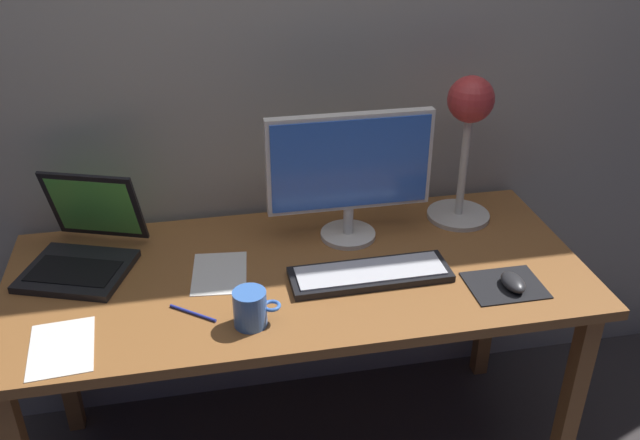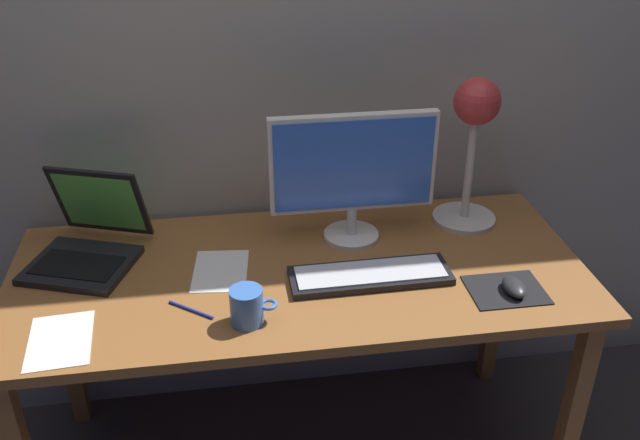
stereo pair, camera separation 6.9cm
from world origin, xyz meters
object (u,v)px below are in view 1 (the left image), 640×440
at_px(pen, 193,313).
at_px(coffee_mug, 251,308).
at_px(mouse, 513,282).
at_px(monitor, 350,169).
at_px(keyboard_main, 370,274).
at_px(laptop, 85,240).
at_px(desk_lamp, 468,124).

bearing_deg(pen, coffee_mug, -25.50).
bearing_deg(mouse, monitor, 136.69).
bearing_deg(keyboard_main, monitor, 92.36).
relative_size(laptop, desk_lamp, 0.84).
relative_size(desk_lamp, mouse, 4.78).
bearing_deg(coffee_mug, desk_lamp, 30.97).
bearing_deg(pen, mouse, -3.25).
bearing_deg(desk_lamp, keyboard_main, -142.36).
relative_size(keyboard_main, desk_lamp, 0.96).
distance_m(desk_lamp, mouse, 0.50).
bearing_deg(desk_lamp, mouse, -90.12).
distance_m(coffee_mug, pen, 0.16).
bearing_deg(mouse, coffee_mug, -178.39).
bearing_deg(monitor, mouse, -43.31).
height_order(laptop, mouse, laptop).
bearing_deg(coffee_mug, keyboard_main, 22.72).
bearing_deg(desk_lamp, laptop, -178.05).
height_order(monitor, laptop, monitor).
bearing_deg(mouse, pen, 176.75).
bearing_deg(coffee_mug, pen, 154.50).
bearing_deg(laptop, keyboard_main, -17.45).
bearing_deg(keyboard_main, mouse, -18.84).
distance_m(keyboard_main, mouse, 0.38).
xyz_separation_m(monitor, pen, (-0.47, -0.30, -0.22)).
distance_m(laptop, pen, 0.43).
bearing_deg(keyboard_main, coffee_mug, -157.28).
bearing_deg(laptop, coffee_mug, -42.10).
relative_size(laptop, pen, 2.75).
height_order(monitor, mouse, monitor).
xyz_separation_m(monitor, desk_lamp, (0.37, 0.05, 0.09)).
xyz_separation_m(monitor, laptop, (-0.75, 0.01, -0.16)).
bearing_deg(monitor, laptop, 178.88).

